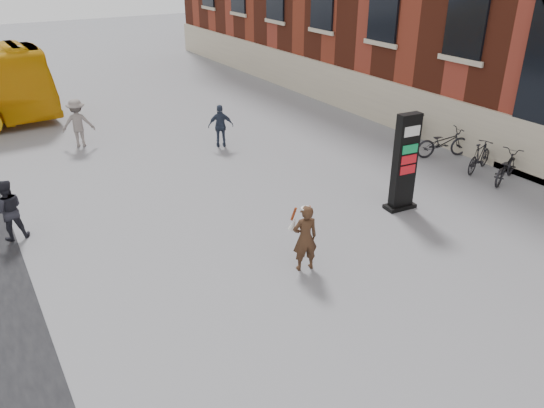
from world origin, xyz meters
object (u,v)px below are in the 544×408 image
pedestrian_c (221,126)px  bike_6 (443,143)px  pedestrian_a (8,210)px  bike_7 (411,129)px  bike_5 (479,157)px  pedestrian_b (78,123)px  bike_4 (506,167)px  info_pylon (405,163)px  woman (305,237)px

pedestrian_c → bike_6: (6.11, -4.94, -0.27)m
pedestrian_a → bike_7: pedestrian_a is taller
bike_5 → pedestrian_c: bearing=26.2°
pedestrian_b → pedestrian_c: size_ratio=1.13×
pedestrian_b → bike_4: 14.66m
bike_5 → bike_6: bike_6 is taller
pedestrian_c → info_pylon: bearing=129.0°
bike_5 → bike_6: 1.54m
bike_6 → pedestrian_b: bearing=72.5°
woman → bike_6: (8.18, 3.43, -0.31)m
bike_4 → bike_6: (0.00, 2.54, 0.03)m
pedestrian_a → pedestrian_c: pedestrian_a is taller
woman → pedestrian_c: (2.07, 8.37, -0.04)m
bike_5 → bike_7: bearing=-17.1°
bike_7 → bike_5: bearing=160.0°
woman → bike_7: bearing=-136.1°
info_pylon → bike_6: size_ratio=1.41×
info_pylon → bike_5: 4.27m
bike_5 → bike_4: bearing=162.9°
pedestrian_c → bike_7: 7.00m
bike_5 → bike_7: 3.08m
pedestrian_c → pedestrian_a: bearing=47.9°
bike_4 → bike_7: bearing=-20.3°
info_pylon → woman: (-4.06, -1.17, -0.55)m
info_pylon → pedestrian_a: size_ratio=1.74×
bike_4 → woman: bearing=75.9°
bike_4 → pedestrian_c: bearing=18.9°
bike_6 → pedestrian_c: bearing=69.6°
bike_5 → woman: bearing=86.0°
bike_5 → bike_7: (0.00, 3.08, 0.08)m
pedestrian_a → pedestrian_c: (7.52, 3.42, -0.01)m
pedestrian_a → bike_7: (13.63, 0.02, -0.21)m
pedestrian_b → bike_4: (10.52, -10.20, -0.40)m
pedestrian_b → info_pylon: bearing=139.0°
info_pylon → pedestrian_a: (-9.52, 3.78, -0.58)m
info_pylon → bike_5: info_pylon is taller
pedestrian_c → bike_5: bearing=156.8°
pedestrian_b → bike_7: size_ratio=0.92×
bike_5 → pedestrian_a: bearing=60.3°
info_pylon → bike_7: size_ratio=1.44×
bike_6 → bike_7: bearing=18.6°
info_pylon → bike_7: 5.66m
woman → bike_7: woman is taller
pedestrian_c → bike_6: pedestrian_c is taller
pedestrian_a → bike_4: 14.23m
info_pylon → bike_4: bearing=1.4°
info_pylon → pedestrian_a: info_pylon is taller
pedestrian_c → pedestrian_b: bearing=-8.2°
bike_4 → bike_6: size_ratio=0.93×
woman → bike_6: bearing=-144.6°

